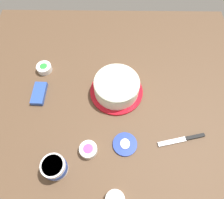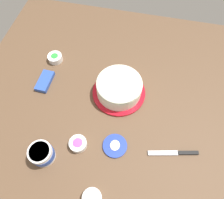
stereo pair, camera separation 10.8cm
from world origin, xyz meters
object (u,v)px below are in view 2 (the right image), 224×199
(frosting_tub, at_px, (42,154))
(sprinkle_bowl_rainbow, at_px, (78,144))
(candy_box_lower, at_px, (45,81))
(frosting_tub_lid, at_px, (115,146))
(sprinkle_bowl_orange, at_px, (92,198))
(sprinkle_bowl_green, at_px, (55,58))
(frosted_cake, at_px, (119,88))
(spreading_knife, at_px, (178,153))

(frosting_tub, bearing_deg, sprinkle_bowl_rainbow, -58.20)
(sprinkle_bowl_rainbow, distance_m, candy_box_lower, 0.42)
(frosting_tub_lid, relative_size, sprinkle_bowl_orange, 1.42)
(frosting_tub, distance_m, sprinkle_bowl_green, 0.58)
(frosted_cake, xyz_separation_m, sprinkle_bowl_rainbow, (-0.32, 0.13, -0.03))
(sprinkle_bowl_orange, height_order, candy_box_lower, sprinkle_bowl_orange)
(frosted_cake, relative_size, spreading_knife, 1.22)
(frosted_cake, relative_size, sprinkle_bowl_rainbow, 3.42)
(frosting_tub, distance_m, frosting_tub_lid, 0.33)
(spreading_knife, height_order, sprinkle_bowl_green, sprinkle_bowl_green)
(frosting_tub_lid, bearing_deg, spreading_knife, -84.13)
(frosted_cake, bearing_deg, frosting_tub, 146.77)
(frosting_tub, bearing_deg, spreading_knife, -76.23)
(frosted_cake, xyz_separation_m, frosting_tub, (-0.41, 0.27, -0.01))
(frosted_cake, xyz_separation_m, sprinkle_bowl_green, (0.15, 0.42, -0.03))
(sprinkle_bowl_rainbow, height_order, sprinkle_bowl_green, sprinkle_bowl_green)
(frosting_tub_lid, height_order, spreading_knife, frosting_tub_lid)
(frosting_tub_lid, xyz_separation_m, sprinkle_bowl_rainbow, (-0.03, 0.17, 0.01))
(frosting_tub_lid, relative_size, sprinkle_bowl_rainbow, 1.40)
(frosting_tub_lid, xyz_separation_m, sprinkle_bowl_orange, (-0.24, 0.05, 0.01))
(frosting_tub, relative_size, frosting_tub_lid, 0.91)
(spreading_knife, distance_m, sprinkle_bowl_rainbow, 0.47)
(frosting_tub_lid, xyz_separation_m, spreading_knife, (0.03, -0.29, -0.00))
(frosted_cake, xyz_separation_m, frosting_tub_lid, (-0.29, -0.04, -0.05))
(frosted_cake, height_order, sprinkle_bowl_green, frosted_cake)
(frosted_cake, bearing_deg, sprinkle_bowl_orange, 179.46)
(sprinkle_bowl_orange, xyz_separation_m, candy_box_lower, (0.51, 0.41, -0.00))
(sprinkle_bowl_rainbow, distance_m, sprinkle_bowl_orange, 0.24)
(frosting_tub_lid, height_order, sprinkle_bowl_green, sprinkle_bowl_green)
(spreading_knife, bearing_deg, sprinkle_bowl_green, 61.49)
(frosted_cake, height_order, spreading_knife, frosted_cake)
(sprinkle_bowl_orange, relative_size, sprinkle_bowl_green, 0.98)
(frosted_cake, height_order, candy_box_lower, frosted_cake)
(spreading_knife, relative_size, sprinkle_bowl_rainbow, 2.81)
(frosting_tub_lid, relative_size, candy_box_lower, 0.87)
(sprinkle_bowl_rainbow, bearing_deg, sprinkle_bowl_orange, -149.23)
(spreading_knife, xyz_separation_m, sprinkle_bowl_green, (0.41, 0.75, 0.01))
(candy_box_lower, bearing_deg, sprinkle_bowl_green, 1.08)
(frosted_cake, distance_m, frosting_tub, 0.49)
(frosted_cake, bearing_deg, sprinkle_bowl_rainbow, 158.14)
(frosting_tub, xyz_separation_m, candy_box_lower, (0.39, 0.15, -0.03))
(sprinkle_bowl_rainbow, bearing_deg, sprinkle_bowl_green, 31.27)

